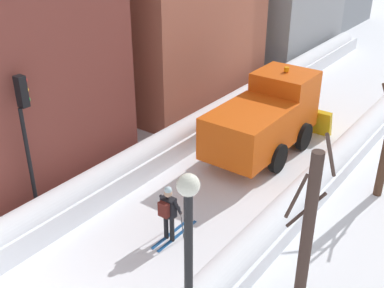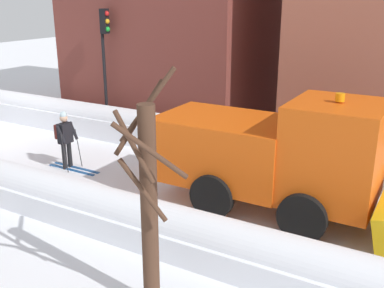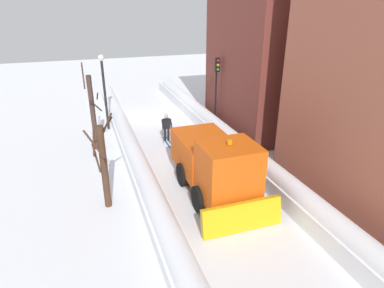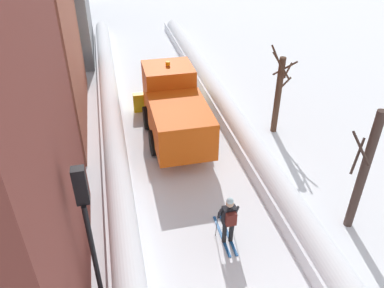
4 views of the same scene
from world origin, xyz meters
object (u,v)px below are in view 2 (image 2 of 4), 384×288
Objects in this scene: plow_truck at (275,154)px; bare_tree_mid at (149,204)px; skier at (65,137)px; traffic_light_pole at (105,47)px.

plow_truck is 4.66m from bare_tree_mid.
skier is 0.39× the size of traffic_light_pole.
plow_truck is 1.29× the size of traffic_light_pole.
traffic_light_pole reaches higher than skier.
bare_tree_mid reaches higher than skier.
plow_truck is 3.31× the size of skier.
traffic_light_pole is 1.13× the size of bare_tree_mid.
traffic_light_pole reaches higher than plow_truck.
plow_truck reaches higher than skier.
plow_truck is 6.58m from skier.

